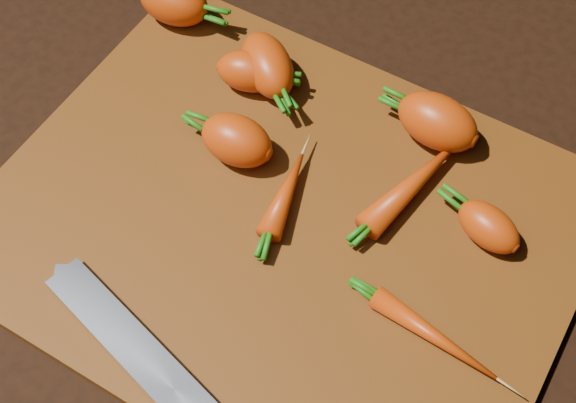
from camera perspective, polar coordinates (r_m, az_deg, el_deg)
The scene contains 12 objects.
ground at distance 0.71m, azimuth -0.41°, elevation -2.08°, with size 2.00×2.00×0.01m, color black.
cutting_board at distance 0.71m, azimuth -0.42°, elevation -1.63°, with size 0.50×0.40×0.01m, color #69360E.
carrot_0 at distance 0.84m, azimuth -8.12°, elevation 13.86°, with size 0.07×0.05×0.05m, color #CF3D07.
carrot_1 at distance 0.72m, azimuth -3.68°, elevation 4.36°, with size 0.07×0.05×0.05m, color #CF3D07.
carrot_2 at distance 0.78m, azimuth -1.48°, elevation 9.67°, with size 0.08×0.05×0.05m, color #CF3D07.
carrot_3 at distance 0.74m, azimuth 10.58°, elevation 5.61°, with size 0.08×0.05×0.05m, color #CF3D07.
carrot_4 at distance 0.78m, azimuth -2.82°, elevation 9.23°, with size 0.06×0.04×0.04m, color #CF3D07.
carrot_5 at distance 0.70m, azimuth 14.08°, elevation -1.76°, with size 0.06×0.03×0.03m, color #CF3D07.
carrot_6 at distance 0.71m, azimuth 8.93°, elevation 1.27°, with size 0.13×0.03×0.03m, color #CF3D07.
carrot_7 at distance 0.65m, azimuth 10.35°, elevation -9.40°, with size 0.11×0.02×0.02m, color #CF3D07.
carrot_8 at distance 0.70m, azimuth -0.17°, elevation 0.56°, with size 0.09×0.02×0.02m, color #CF3D07.
knife at distance 0.65m, azimuth -10.18°, elevation -10.90°, with size 0.29×0.10×0.02m.
Camera 1 is at (0.19, -0.31, 0.61)m, focal length 50.00 mm.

